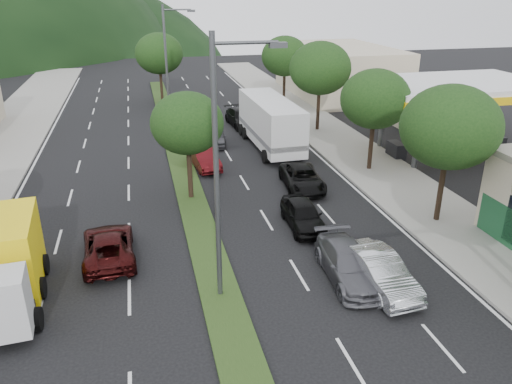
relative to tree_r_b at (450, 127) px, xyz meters
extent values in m
cube|color=gray|center=(0.50, 13.00, -4.96)|extent=(5.00, 90.00, 0.15)
cube|color=#213814|center=(-12.00, 16.00, -4.98)|extent=(1.60, 56.00, 0.12)
cube|color=silver|center=(7.00, 10.00, -0.04)|extent=(12.00, 8.00, 0.50)
cube|color=gold|center=(7.00, 10.00, -0.39)|extent=(12.20, 8.20, 0.50)
cylinder|color=#47494C|center=(3.00, 7.50, -2.74)|extent=(0.36, 0.36, 4.60)
cylinder|color=#47494C|center=(3.00, 12.50, -2.74)|extent=(0.36, 0.36, 4.60)
cylinder|color=#47494C|center=(11.00, 12.50, -2.74)|extent=(0.36, 0.36, 4.60)
cube|color=black|center=(3.00, 10.00, -4.49)|extent=(0.80, 1.60, 1.10)
cube|color=black|center=(11.00, 10.00, -4.49)|extent=(0.80, 1.60, 1.10)
cube|color=beige|center=(7.50, 32.00, -2.44)|extent=(10.00, 16.00, 5.20)
cylinder|color=black|center=(0.00, 0.00, -2.98)|extent=(0.28, 0.28, 3.81)
ellipsoid|color=black|center=(0.00, 0.00, 0.01)|extent=(4.80, 4.80, 4.08)
cylinder|color=black|center=(0.00, 8.00, -3.09)|extent=(0.28, 0.28, 3.58)
ellipsoid|color=black|center=(0.00, 8.00, -0.28)|extent=(4.40, 4.40, 3.74)
cylinder|color=black|center=(0.00, 18.00, -2.93)|extent=(0.28, 0.28, 3.92)
ellipsoid|color=black|center=(0.00, 18.00, 0.15)|extent=(5.00, 5.00, 4.25)
cylinder|color=black|center=(0.00, 28.00, -3.04)|extent=(0.28, 0.28, 3.70)
ellipsoid|color=black|center=(0.00, 28.00, -0.13)|extent=(4.60, 4.60, 3.91)
cylinder|color=black|center=(-12.00, 6.00, -3.24)|extent=(0.28, 0.28, 3.36)
ellipsoid|color=black|center=(-12.00, 6.00, -0.60)|extent=(4.00, 4.00, 3.40)
cylinder|color=black|center=(-12.00, 32.00, -3.01)|extent=(0.28, 0.28, 3.81)
ellipsoid|color=black|center=(-12.00, 32.00, -0.02)|extent=(4.80, 4.80, 4.08)
cylinder|color=#47494C|center=(-12.00, -4.00, -0.04)|extent=(0.20, 0.20, 10.00)
cylinder|color=#47494C|center=(-10.90, -4.00, 4.56)|extent=(2.20, 0.12, 0.12)
cube|color=#47494C|center=(-9.80, -4.00, 4.46)|extent=(0.60, 0.25, 0.18)
cylinder|color=#47494C|center=(-12.00, 21.00, -0.04)|extent=(0.20, 0.20, 10.00)
cylinder|color=#47494C|center=(-10.90, 21.00, 4.56)|extent=(2.20, 0.12, 0.12)
cube|color=#47494C|center=(-9.80, 21.00, 4.46)|extent=(0.60, 0.25, 0.18)
imported|color=#B7BABF|center=(-5.70, -4.86, -4.30)|extent=(1.93, 4.58, 1.47)
imported|color=black|center=(-16.32, -0.02, -4.38)|extent=(2.40, 4.81, 1.31)
imported|color=black|center=(-6.92, 1.01, -4.34)|extent=(1.78, 4.12, 1.39)
imported|color=#515156|center=(-6.60, -3.99, -4.35)|extent=(2.16, 4.83, 1.37)
imported|color=#4F0D11|center=(-10.50, 11.01, -4.37)|extent=(1.89, 4.16, 1.33)
imported|color=black|center=(-5.30, 6.01, -4.39)|extent=(2.56, 4.85, 1.30)
imported|color=#424346|center=(-8.97, 16.01, -4.41)|extent=(1.87, 3.84, 1.26)
imported|color=black|center=(-5.88, 21.01, -4.32)|extent=(2.45, 5.13, 1.44)
cube|color=yellow|center=(-19.97, -1.54, -3.43)|extent=(2.50, 4.14, 2.93)
cube|color=black|center=(-19.91, -2.29, -4.61)|extent=(2.34, 5.63, 0.28)
cylinder|color=black|center=(-18.63, -4.54, -4.61)|extent=(0.35, 0.87, 0.85)
cylinder|color=black|center=(-18.80, -2.49, -4.61)|extent=(0.35, 0.87, 0.85)
cylinder|color=black|center=(-18.96, -0.62, -4.61)|extent=(0.35, 0.87, 0.85)
cube|color=silver|center=(-5.05, 14.44, -2.99)|extent=(2.82, 9.49, 3.15)
cube|color=slate|center=(-5.05, 14.44, -3.78)|extent=(2.88, 9.49, 0.37)
cylinder|color=black|center=(-6.44, 18.18, -4.56)|extent=(0.39, 0.95, 0.94)
cylinder|color=black|center=(-3.82, 18.24, -4.56)|extent=(0.39, 0.95, 0.94)
cylinder|color=black|center=(-6.41, 17.05, -4.56)|extent=(0.39, 0.95, 0.94)
cylinder|color=black|center=(-3.79, 17.11, -4.56)|extent=(0.39, 0.95, 0.94)
cylinder|color=black|center=(-6.29, 11.01, -4.56)|extent=(0.39, 0.95, 0.94)
cylinder|color=black|center=(-3.67, 11.07, -4.56)|extent=(0.39, 0.95, 0.94)
camera|label=1|loc=(-14.48, -20.49, 6.28)|focal=35.00mm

